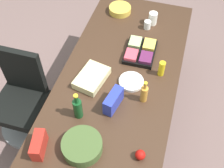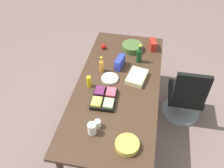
{
  "view_description": "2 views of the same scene",
  "coord_description": "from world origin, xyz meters",
  "px_view_note": "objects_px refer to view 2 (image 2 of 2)",
  "views": [
    {
      "loc": [
        1.6,
        0.4,
        2.72
      ],
      "look_at": [
        0.15,
        -0.03,
        0.81
      ],
      "focal_mm": 44.85,
      "sensor_mm": 36.0,
      "label": 1
    },
    {
      "loc": [
        -2.16,
        -0.34,
        2.87
      ],
      "look_at": [
        -0.1,
        0.06,
        0.86
      ],
      "focal_mm": 37.84,
      "sensor_mm": 36.0,
      "label": 2
    }
  ],
  "objects_px": {
    "mayo_jar": "(92,129)",
    "chip_bag_red": "(153,44)",
    "apple_red": "(103,46)",
    "chip_bowl": "(127,145)",
    "dressing_bottle": "(102,66)",
    "paper_plate_stack": "(110,78)",
    "mustard_bottle": "(89,82)",
    "salad_bowl": "(132,47)",
    "fruit_platter": "(104,98)",
    "wine_bottle": "(139,55)",
    "office_chair": "(185,99)",
    "chip_bag_blue": "(120,62)",
    "paper_cup": "(98,124)",
    "sheet_cake": "(137,77)",
    "conference_table": "(118,88)"
  },
  "relations": [
    {
      "from": "conference_table",
      "to": "paper_cup",
      "type": "xyz_separation_m",
      "value": [
        -0.69,
        0.1,
        0.12
      ]
    },
    {
      "from": "chip_bag_red",
      "to": "wine_bottle",
      "type": "bearing_deg",
      "value": 154.89
    },
    {
      "from": "mustard_bottle",
      "to": "chip_bowl",
      "type": "distance_m",
      "value": 0.98
    },
    {
      "from": "apple_red",
      "to": "chip_bowl",
      "type": "height_order",
      "value": "apple_red"
    },
    {
      "from": "sheet_cake",
      "to": "chip_bowl",
      "type": "xyz_separation_m",
      "value": [
        -1.02,
        -0.02,
        -0.0
      ]
    },
    {
      "from": "mayo_jar",
      "to": "chip_bowl",
      "type": "distance_m",
      "value": 0.4
    },
    {
      "from": "chip_bag_red",
      "to": "salad_bowl",
      "type": "bearing_deg",
      "value": 107.14
    },
    {
      "from": "chip_bag_red",
      "to": "salad_bowl",
      "type": "distance_m",
      "value": 0.31
    },
    {
      "from": "paper_plate_stack",
      "to": "wine_bottle",
      "type": "height_order",
      "value": "wine_bottle"
    },
    {
      "from": "office_chair",
      "to": "chip_bag_blue",
      "type": "bearing_deg",
      "value": 87.9
    },
    {
      "from": "mustard_bottle",
      "to": "wine_bottle",
      "type": "bearing_deg",
      "value": -41.92
    },
    {
      "from": "paper_cup",
      "to": "apple_red",
      "type": "relative_size",
      "value": 1.18
    },
    {
      "from": "mustard_bottle",
      "to": "chip_bowl",
      "type": "height_order",
      "value": "mustard_bottle"
    },
    {
      "from": "sheet_cake",
      "to": "chip_bag_blue",
      "type": "relative_size",
      "value": 1.45
    },
    {
      "from": "mayo_jar",
      "to": "chip_bag_red",
      "type": "distance_m",
      "value": 1.73
    },
    {
      "from": "office_chair",
      "to": "mayo_jar",
      "type": "distance_m",
      "value": 1.61
    },
    {
      "from": "paper_plate_stack",
      "to": "apple_red",
      "type": "bearing_deg",
      "value": 19.25
    },
    {
      "from": "mustard_bottle",
      "to": "mayo_jar",
      "type": "bearing_deg",
      "value": -162.48
    },
    {
      "from": "fruit_platter",
      "to": "chip_bag_blue",
      "type": "relative_size",
      "value": 1.67
    },
    {
      "from": "salad_bowl",
      "to": "mustard_bottle",
      "type": "bearing_deg",
      "value": 154.36
    },
    {
      "from": "dressing_bottle",
      "to": "paper_plate_stack",
      "type": "xyz_separation_m",
      "value": [
        -0.15,
        -0.14,
        -0.07
      ]
    },
    {
      "from": "mayo_jar",
      "to": "sheet_cake",
      "type": "distance_m",
      "value": 0.99
    },
    {
      "from": "sheet_cake",
      "to": "mustard_bottle",
      "type": "bearing_deg",
      "value": 113.08
    },
    {
      "from": "conference_table",
      "to": "mustard_bottle",
      "type": "relative_size",
      "value": 15.37
    },
    {
      "from": "chip_bag_red",
      "to": "mustard_bottle",
      "type": "bearing_deg",
      "value": 143.5
    },
    {
      "from": "sheet_cake",
      "to": "chip_bowl",
      "type": "bearing_deg",
      "value": -178.78
    },
    {
      "from": "conference_table",
      "to": "chip_bowl",
      "type": "distance_m",
      "value": 0.92
    },
    {
      "from": "chip_bag_red",
      "to": "chip_bag_blue",
      "type": "distance_m",
      "value": 0.67
    },
    {
      "from": "paper_cup",
      "to": "wine_bottle",
      "type": "relative_size",
      "value": 0.33
    },
    {
      "from": "dressing_bottle",
      "to": "mustard_bottle",
      "type": "xyz_separation_m",
      "value": [
        -0.32,
        0.09,
        -0.01
      ]
    },
    {
      "from": "sheet_cake",
      "to": "wine_bottle",
      "type": "bearing_deg",
      "value": 2.71
    },
    {
      "from": "salad_bowl",
      "to": "fruit_platter",
      "type": "bearing_deg",
      "value": 170.09
    },
    {
      "from": "mayo_jar",
      "to": "apple_red",
      "type": "height_order",
      "value": "mayo_jar"
    },
    {
      "from": "dressing_bottle",
      "to": "paper_cup",
      "type": "xyz_separation_m",
      "value": [
        -0.91,
        -0.16,
        -0.04
      ]
    },
    {
      "from": "chip_bag_red",
      "to": "paper_cup",
      "type": "bearing_deg",
      "value": 163.11
    },
    {
      "from": "office_chair",
      "to": "mustard_bottle",
      "type": "distance_m",
      "value": 1.44
    },
    {
      "from": "salad_bowl",
      "to": "apple_red",
      "type": "height_order",
      "value": "salad_bowl"
    },
    {
      "from": "mayo_jar",
      "to": "apple_red",
      "type": "distance_m",
      "value": 1.52
    },
    {
      "from": "paper_cup",
      "to": "salad_bowl",
      "type": "distance_m",
      "value": 1.49
    },
    {
      "from": "office_chair",
      "to": "paper_cup",
      "type": "bearing_deg",
      "value": 134.18
    },
    {
      "from": "paper_plate_stack",
      "to": "chip_bag_blue",
      "type": "xyz_separation_m",
      "value": [
        0.28,
        -0.08,
        0.06
      ]
    },
    {
      "from": "chip_bag_blue",
      "to": "office_chair",
      "type": "bearing_deg",
      "value": -92.1
    },
    {
      "from": "apple_red",
      "to": "office_chair",
      "type": "bearing_deg",
      "value": -107.89
    },
    {
      "from": "conference_table",
      "to": "sheet_cake",
      "type": "bearing_deg",
      "value": -58.07
    },
    {
      "from": "dressing_bottle",
      "to": "chip_bag_red",
      "type": "relative_size",
      "value": 1.15
    },
    {
      "from": "chip_bag_red",
      "to": "sheet_cake",
      "type": "height_order",
      "value": "chip_bag_red"
    },
    {
      "from": "chip_bag_blue",
      "to": "mayo_jar",
      "type": "bearing_deg",
      "value": 174.88
    },
    {
      "from": "chip_bag_blue",
      "to": "paper_plate_stack",
      "type": "bearing_deg",
      "value": 163.63
    },
    {
      "from": "paper_plate_stack",
      "to": "chip_bowl",
      "type": "relative_size",
      "value": 0.91
    },
    {
      "from": "dressing_bottle",
      "to": "chip_bowl",
      "type": "relative_size",
      "value": 0.95
    }
  ]
}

